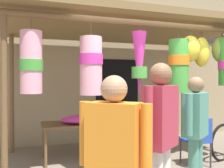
% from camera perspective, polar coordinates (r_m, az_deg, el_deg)
% --- Properties ---
extents(shop_facade, '(10.01, 0.29, 4.30)m').
position_cam_1_polar(shop_facade, '(6.32, -1.36, 6.84)').
color(shop_facade, '#9E8966').
rests_on(shop_facade, ground_plane).
extents(market_stall_canopy, '(4.61, 2.31, 2.66)m').
position_cam_1_polar(market_stall_canopy, '(4.79, 4.23, 10.07)').
color(market_stall_canopy, brown).
rests_on(market_stall_canopy, ground_plane).
extents(display_table, '(1.30, 0.73, 0.69)m').
position_cam_1_polar(display_table, '(4.84, -7.85, -9.49)').
color(display_table, brown).
rests_on(display_table, ground_plane).
extents(flower_heap_on_table, '(0.70, 0.49, 0.14)m').
position_cam_1_polar(flower_heap_on_table, '(4.74, -7.08, -7.95)').
color(flower_heap_on_table, '#D13399').
rests_on(flower_heap_on_table, display_table).
extents(folding_chair, '(0.42, 0.42, 0.84)m').
position_cam_1_polar(folding_chair, '(4.65, 18.88, -11.40)').
color(folding_chair, '#2347A8').
rests_on(folding_chair, ground_plane).
extents(wicker_basket_by_table, '(0.40, 0.40, 0.28)m').
position_cam_1_polar(wicker_basket_by_table, '(4.49, 9.60, -16.59)').
color(wicker_basket_by_table, olive).
rests_on(wicker_basket_by_table, ground_plane).
extents(vendor_in_orange, '(0.50, 0.41, 1.66)m').
position_cam_1_polar(vendor_in_orange, '(2.59, 10.93, -10.42)').
color(vendor_in_orange, silver).
rests_on(vendor_in_orange, ground_plane).
extents(customer_foreground, '(0.46, 0.43, 1.52)m').
position_cam_1_polar(customer_foreground, '(2.00, 0.47, -16.47)').
color(customer_foreground, '#2D5193').
rests_on(customer_foreground, ground_plane).
extents(passerby_at_right, '(0.50, 0.41, 1.53)m').
position_cam_1_polar(passerby_at_right, '(3.49, 18.43, -8.93)').
color(passerby_at_right, '#4C8E7A').
rests_on(passerby_at_right, ground_plane).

